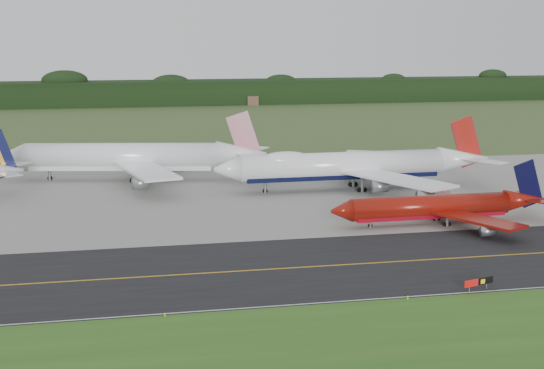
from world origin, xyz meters
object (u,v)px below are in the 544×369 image
Objects in this scene: jet_red_737 at (442,207)px; taxiway_sign at (479,282)px; jet_star_tail at (135,157)px; jet_ba_747 at (352,166)px.

jet_red_737 is 8.79× the size of taxiway_sign.
jet_star_tail reaches higher than taxiway_sign.
jet_ba_747 is at bearing -23.67° from jet_star_tail.
jet_star_tail is at bearing 156.33° from jet_ba_747.
jet_red_737 is at bearing 73.95° from taxiway_sign.
jet_star_tail reaches higher than jet_ba_747.
jet_red_737 is (7.08, -33.39, -2.37)m from jet_ba_747.
jet_red_737 reaches higher than taxiway_sign.
taxiway_sign is at bearing -106.05° from jet_red_737.
jet_ba_747 is 34.22m from jet_red_737.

